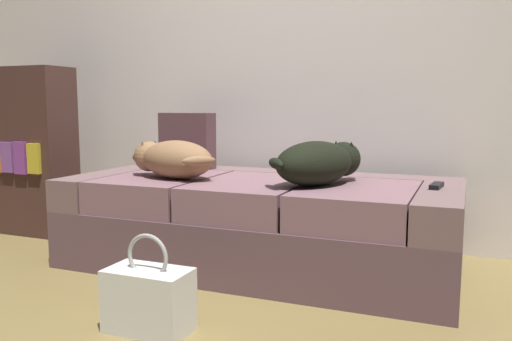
# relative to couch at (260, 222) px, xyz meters

# --- Properties ---
(back_wall) EXTENTS (6.40, 0.10, 2.80)m
(back_wall) POSITION_rel_couch_xyz_m (0.00, 0.65, 1.17)
(back_wall) COLOR silver
(back_wall) RESTS_ON ground
(couch) EXTENTS (2.02, 0.93, 0.47)m
(couch) POSITION_rel_couch_xyz_m (0.00, 0.00, 0.00)
(couch) COLOR brown
(couch) RESTS_ON ground
(dog_tan) EXTENTS (0.59, 0.35, 0.20)m
(dog_tan) POSITION_rel_couch_xyz_m (-0.44, -0.15, 0.34)
(dog_tan) COLOR olive
(dog_tan) RESTS_ON couch
(dog_dark) EXTENTS (0.44, 0.61, 0.21)m
(dog_dark) POSITION_rel_couch_xyz_m (0.35, -0.08, 0.34)
(dog_dark) COLOR black
(dog_dark) RESTS_ON couch
(tv_remote) EXTENTS (0.06, 0.15, 0.02)m
(tv_remote) POSITION_rel_couch_xyz_m (0.88, 0.02, 0.25)
(tv_remote) COLOR black
(tv_remote) RESTS_ON couch
(throw_pillow) EXTENTS (0.35, 0.14, 0.34)m
(throw_pillow) POSITION_rel_couch_xyz_m (-0.59, 0.27, 0.41)
(throw_pillow) COLOR #53373B
(throw_pillow) RESTS_ON couch
(handbag) EXTENTS (0.32, 0.18, 0.38)m
(handbag) POSITION_rel_couch_xyz_m (-0.08, -0.93, -0.11)
(handbag) COLOR silver
(handbag) RESTS_ON ground
(bookshelf) EXTENTS (0.56, 0.30, 1.10)m
(bookshelf) POSITION_rel_couch_xyz_m (-1.69, 0.12, 0.32)
(bookshelf) COLOR #432A24
(bookshelf) RESTS_ON ground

